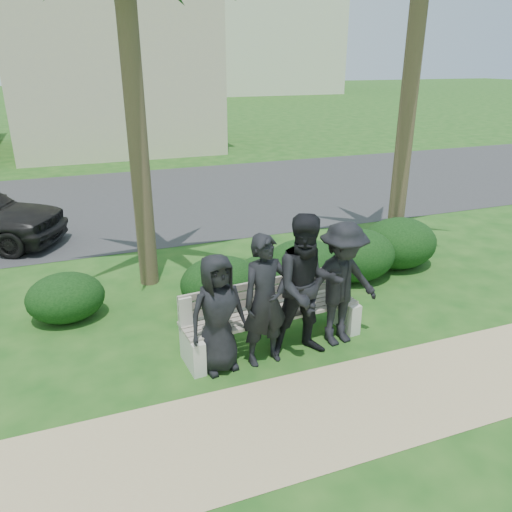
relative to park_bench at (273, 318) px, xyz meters
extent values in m
plane|color=#174A15|center=(0.90, 0.25, -0.39)|extent=(160.00, 160.00, 0.00)
cube|color=tan|center=(0.90, -1.55, -0.39)|extent=(30.00, 1.60, 0.01)
cube|color=#2D2D30|center=(0.90, 8.25, -0.39)|extent=(160.00, 8.00, 0.01)
cube|color=beige|center=(-0.10, 18.25, 3.11)|extent=(8.00, 8.00, 7.00)
cube|color=gray|center=(0.00, -0.04, 0.07)|extent=(2.53, 0.78, 0.04)
cube|color=gray|center=(0.00, 0.21, 0.33)|extent=(2.49, 0.25, 0.29)
cube|color=beige|center=(-1.16, -0.04, -0.17)|extent=(0.21, 0.58, 0.46)
cube|color=beige|center=(1.16, -0.04, -0.17)|extent=(0.21, 0.58, 0.46)
imported|color=black|center=(-0.86, -0.28, 0.38)|extent=(0.83, 0.61, 1.54)
imported|color=black|center=(-0.25, -0.34, 0.48)|extent=(0.68, 0.49, 1.74)
imported|color=black|center=(0.33, -0.35, 0.57)|extent=(1.04, 0.86, 1.93)
imported|color=black|center=(0.88, -0.26, 0.48)|extent=(1.19, 0.78, 1.74)
ellipsoid|color=black|center=(-2.63, 1.77, -0.02)|extent=(1.14, 0.94, 0.75)
ellipsoid|color=black|center=(-0.33, 1.38, 0.02)|extent=(1.27, 1.05, 0.83)
ellipsoid|color=black|center=(0.48, 1.54, -0.05)|extent=(1.05, 0.86, 0.68)
ellipsoid|color=black|center=(1.19, 1.54, 0.04)|extent=(1.33, 1.10, 0.87)
ellipsoid|color=black|center=(2.25, 1.56, 0.07)|extent=(1.42, 1.18, 0.93)
ellipsoid|color=black|center=(3.31, 1.78, 0.08)|extent=(1.46, 1.21, 0.96)
cylinder|color=brown|center=(-1.25, 2.68, 2.25)|extent=(0.32, 0.32, 5.29)
cylinder|color=brown|center=(3.69, 2.45, 2.60)|extent=(0.32, 0.32, 5.98)
camera|label=1|loc=(-2.33, -5.52, 3.28)|focal=35.00mm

